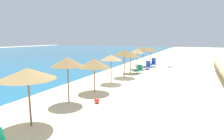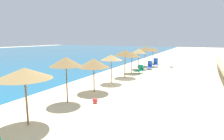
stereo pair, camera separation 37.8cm
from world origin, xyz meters
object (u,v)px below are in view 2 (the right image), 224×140
at_px(beach_umbrella_3, 66,62).
at_px(beach_umbrella_5, 111,58).
at_px(beach_umbrella_8, 139,51).
at_px(beach_umbrella_4, 94,63).
at_px(beach_umbrella_6, 125,53).
at_px(beach_umbrella_10, 153,49).
at_px(beach_umbrella_7, 132,54).
at_px(lounge_chair_0, 139,70).
at_px(cooler_box, 172,67).
at_px(lounge_chair_2, 156,63).
at_px(beach_umbrella_9, 145,49).
at_px(lounge_chair_3, 149,66).
at_px(beach_ball, 95,101).
at_px(beach_umbrella_2, 24,73).

height_order(beach_umbrella_3, beach_umbrella_5, beach_umbrella_3).
xyz_separation_m(beach_umbrella_5, beach_umbrella_8, (8.89, 0.26, 0.05)).
height_order(beach_umbrella_4, beach_umbrella_8, beach_umbrella_8).
bearing_deg(beach_umbrella_6, beach_umbrella_10, -0.41).
relative_size(beach_umbrella_7, lounge_chair_0, 1.65).
relative_size(beach_umbrella_5, cooler_box, 4.89).
bearing_deg(cooler_box, beach_umbrella_5, 162.80).
bearing_deg(beach_umbrella_4, lounge_chair_2, -4.85).
bearing_deg(beach_umbrella_4, beach_umbrella_3, 174.94).
xyz_separation_m(beach_umbrella_5, lounge_chair_2, (11.91, -1.35, -1.84)).
height_order(beach_umbrella_9, lounge_chair_3, beach_umbrella_9).
distance_m(beach_umbrella_4, beach_umbrella_10, 18.11).
bearing_deg(beach_umbrella_7, cooler_box, -31.17).
bearing_deg(beach_umbrella_7, lounge_chair_3, -17.90).
height_order(beach_umbrella_8, lounge_chair_3, beach_umbrella_8).
relative_size(beach_umbrella_6, beach_umbrella_10, 1.07).
relative_size(beach_umbrella_5, beach_umbrella_6, 0.91).
height_order(beach_umbrella_3, cooler_box, beach_umbrella_3).
bearing_deg(beach_ball, beach_umbrella_3, 110.65).
relative_size(beach_umbrella_8, lounge_chair_0, 1.77).
bearing_deg(lounge_chair_3, lounge_chair_0, 80.80).
relative_size(beach_umbrella_4, lounge_chair_0, 1.67).
distance_m(beach_umbrella_7, lounge_chair_2, 6.64).
relative_size(beach_umbrella_7, lounge_chair_2, 1.80).
relative_size(beach_umbrella_3, beach_umbrella_10, 1.08).
bearing_deg(lounge_chair_3, beach_umbrella_8, 12.15).
relative_size(beach_umbrella_6, beach_umbrella_7, 1.14).
relative_size(beach_umbrella_4, beach_ball, 7.67).
relative_size(lounge_chair_2, lounge_chair_3, 1.00).
relative_size(beach_umbrella_5, beach_umbrella_7, 1.03).
height_order(lounge_chair_0, lounge_chair_2, lounge_chair_2).
bearing_deg(beach_ball, lounge_chair_2, 0.44).
bearing_deg(beach_umbrella_7, lounge_chair_0, -75.66).
bearing_deg(beach_umbrella_10, lounge_chair_3, -170.71).
bearing_deg(lounge_chair_3, lounge_chair_2, -98.74).
xyz_separation_m(beach_umbrella_5, beach_ball, (-5.46, -1.48, -2.18)).
relative_size(beach_umbrella_8, beach_ball, 8.10).
bearing_deg(beach_umbrella_3, lounge_chair_2, -4.89).
relative_size(beach_umbrella_4, beach_umbrella_7, 1.02).
xyz_separation_m(beach_umbrella_2, beach_umbrella_8, (18.39, 0.45, -0.09)).
bearing_deg(lounge_chair_3, beach_umbrella_3, 81.09).
bearing_deg(beach_umbrella_6, beach_umbrella_8, 3.77).
bearing_deg(beach_umbrella_2, beach_ball, -17.73).
relative_size(beach_umbrella_8, cooler_box, 5.08).
relative_size(lounge_chair_0, lounge_chair_3, 1.10).
relative_size(beach_umbrella_7, cooler_box, 4.72).
bearing_deg(beach_umbrella_4, beach_umbrella_8, 1.54).
bearing_deg(lounge_chair_2, beach_umbrella_6, 72.18).
height_order(beach_umbrella_9, cooler_box, beach_umbrella_9).
relative_size(beach_umbrella_3, lounge_chair_3, 2.09).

